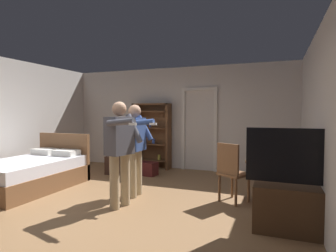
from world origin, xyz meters
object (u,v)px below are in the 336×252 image
Objects in this scene: laptop at (267,159)px; suitcase_small at (119,165)px; side_table at (268,175)px; bed at (32,173)px; person_blue_shirt at (120,146)px; bookshelf at (152,133)px; tv_flatscreen at (295,201)px; wooden_chair at (231,170)px; person_striped_shirt at (135,144)px; bottle_on_table at (277,156)px; suitcase_dark at (145,168)px.

suitcase_small is at bearing 162.12° from laptop.
laptop is (-0.01, -0.04, 0.27)m from side_table.
person_blue_shirt is (2.21, -0.33, 0.66)m from bed.
bookshelf is at bearing 145.49° from side_table.
tv_flatscreen is at bearing -43.11° from bookshelf.
wooden_chair is (3.81, 0.51, 0.24)m from bed.
tv_flatscreen reaches higher than laptop.
suitcase_small is (-3.77, 2.12, -0.18)m from tv_flatscreen.
person_striped_shirt is at bearing 7.31° from bed.
bottle_on_table is 0.76m from wooden_chair.
bottle_on_table reaches higher than suitcase_small.
person_striped_shirt is at bearing 165.01° from tv_flatscreen.
suitcase_dark is (-0.64, 2.19, -0.81)m from person_blue_shirt.
suitcase_small is at bearing 162.27° from bottle_on_table.
person_striped_shirt is (0.78, -2.44, -0.00)m from bookshelf.
person_striped_shirt is 2.01m from suitcase_small.
bookshelf reaches higher than person_blue_shirt.
bookshelf is 1.33× the size of tv_flatscreen.
wooden_chair is at bearing 8.17° from person_striped_shirt.
suitcase_small is (-2.86, 1.20, -0.33)m from wooden_chair.
bookshelf is at bearing 107.75° from person_striped_shirt.
tv_flatscreen is at bearing -4.94° from bed.
wooden_chair is at bearing 7.68° from bed.
suitcase_small is (-1.21, 1.44, -0.72)m from person_striped_shirt.
person_blue_shirt is (-2.14, -0.95, 0.21)m from laptop.
wooden_chair is 0.59× the size of person_blue_shirt.
bottle_on_table is at bearing -14.44° from laptop.
wooden_chair is at bearing -165.80° from side_table.
tv_flatscreen is at bearing -1.66° from person_blue_shirt.
tv_flatscreen is 1.12m from side_table.
person_blue_shirt is at bearing -66.94° from suitcase_small.
bed is 4.73m from tv_flatscreen.
side_table is 1.17× the size of suitcase_small.
person_striped_shirt is 1.86m from suitcase_dark.
person_blue_shirt is at bearing -155.34° from side_table.
side_table is 1.21× the size of suitcase_dark.
wooden_chair is (-0.56, -0.14, 0.07)m from side_table.
person_blue_shirt reaches higher than side_table.
person_striped_shirt is (-1.65, -0.24, 0.39)m from wooden_chair.
suitcase_small is at bearing 121.65° from person_blue_shirt.
bed is at bearing 175.06° from tv_flatscreen.
wooden_chair is 1.86m from person_blue_shirt.
tv_flatscreen is (4.71, -0.41, 0.10)m from bed.
laptop is at bearing 165.56° from bottle_on_table.
wooden_chair is at bearing -42.17° from bookshelf.
suitcase_dark is at bearing 156.79° from side_table.
side_table is (-0.34, 1.06, 0.08)m from tv_flatscreen.
suitcase_small is (-3.42, 1.06, -0.26)m from side_table.
side_table reaches higher than suitcase_dark.
wooden_chair is 2.64m from suitcase_dark.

